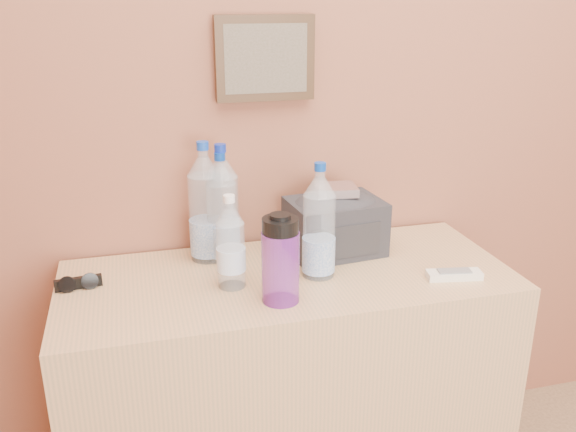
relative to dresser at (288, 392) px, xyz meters
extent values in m
plane|color=brown|center=(0.34, 0.29, 0.94)|extent=(4.00, 0.00, 4.00)
cube|color=tan|center=(0.00, 0.00, 0.00)|extent=(1.30, 0.54, 0.81)
cylinder|color=white|center=(-0.16, 0.16, 0.55)|extent=(0.09, 0.09, 0.29)
cylinder|color=navy|center=(-0.16, 0.16, 0.73)|extent=(0.03, 0.03, 0.02)
cylinder|color=silver|center=(-0.21, 0.18, 0.57)|extent=(0.10, 0.10, 0.32)
cylinder|color=#1442B4|center=(-0.21, 0.18, 0.76)|extent=(0.04, 0.04, 0.02)
cylinder|color=silver|center=(-0.16, 0.17, 0.56)|extent=(0.10, 0.10, 0.31)
cylinder|color=#0F2899|center=(-0.16, 0.17, 0.75)|extent=(0.03, 0.03, 0.02)
cylinder|color=silver|center=(0.08, -0.03, 0.55)|extent=(0.09, 0.09, 0.29)
cylinder|color=#0B3BA2|center=(0.08, -0.03, 0.73)|extent=(0.03, 0.03, 0.02)
cylinder|color=white|center=(-0.17, -0.03, 0.52)|extent=(0.08, 0.08, 0.23)
cylinder|color=white|center=(-0.17, -0.03, 0.66)|extent=(0.03, 0.03, 0.02)
cylinder|color=purple|center=(-0.06, -0.15, 0.50)|extent=(0.10, 0.10, 0.19)
cylinder|color=black|center=(-0.06, -0.15, 0.63)|extent=(0.09, 0.09, 0.05)
cube|color=silver|center=(0.45, -0.15, 0.42)|extent=(0.16, 0.08, 0.02)
cube|color=silver|center=(0.18, 0.12, 0.61)|extent=(0.13, 0.12, 0.03)
camera|label=1|loc=(-0.41, -1.55, 1.17)|focal=38.00mm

